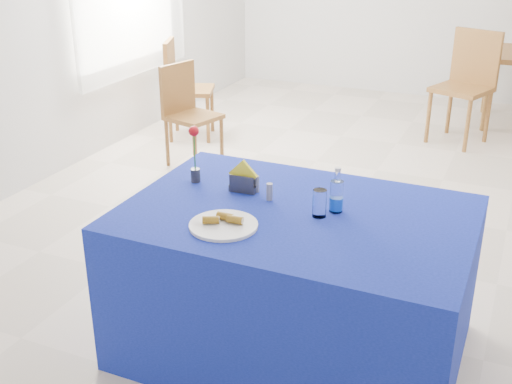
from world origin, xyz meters
The scene contains 13 objects.
floor centered at (0.00, 0.00, 0.00)m, with size 7.00×7.00×0.00m, color beige.
plate centered at (-0.03, -2.11, 0.77)m, with size 0.30×0.30×0.01m, color white.
drinking_glass centered at (0.32, -1.84, 0.82)m, with size 0.06×0.06×0.13m, color white.
salt_shaker centered at (0.04, -1.76, 0.80)m, with size 0.03×0.03×0.09m, color gray.
pepper_shaker centered at (-0.05, -1.69, 0.80)m, with size 0.03×0.03×0.09m, color slate.
blue_table centered at (0.21, -1.83, 0.38)m, with size 1.60×1.10×0.76m.
water_bottle centered at (0.37, -1.75, 0.83)m, with size 0.06×0.06×0.21m.
napkin_holder centered at (-0.12, -1.71, 0.81)m, with size 0.15×0.06×0.17m.
rose_vase centered at (-0.39, -1.70, 0.91)m, with size 0.05×0.05×0.30m.
chair_bg_left centered at (0.54, 1.92, 0.61)m, with size 0.60×0.60×1.05m.
chair_win_a centered at (-1.59, 0.30, 0.51)m, with size 0.48×0.48×0.88m.
chair_win_b centered at (-1.99, 0.93, 0.55)m, with size 0.55×0.55×0.95m.
banana_pieces centered at (-0.03, -2.10, 0.79)m, with size 0.18×0.11×0.03m.
Camera 1 is at (1.12, -4.37, 2.01)m, focal length 45.00 mm.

